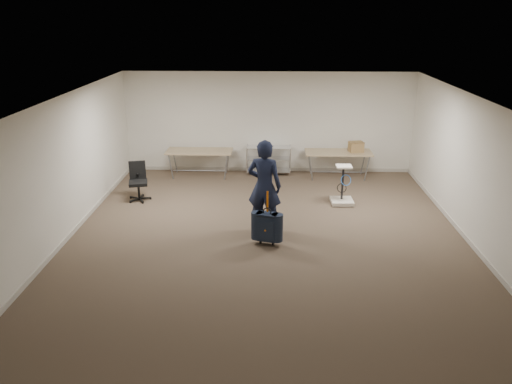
{
  "coord_description": "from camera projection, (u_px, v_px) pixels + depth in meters",
  "views": [
    {
      "loc": [
        0.07,
        -9.22,
        4.32
      ],
      "look_at": [
        -0.23,
        0.3,
        0.86
      ],
      "focal_mm": 35.0,
      "sensor_mm": 36.0,
      "label": 1
    }
  ],
  "objects": [
    {
      "name": "folding_table_right",
      "position": [
        338.0,
        154.0,
        13.56
      ],
      "size": [
        1.8,
        0.75,
        0.73
      ],
      "color": "tan",
      "rests_on": "ground"
    },
    {
      "name": "cardboard_box",
      "position": [
        356.0,
        147.0,
        13.49
      ],
      "size": [
        0.42,
        0.35,
        0.28
      ],
      "primitive_type": "cube",
      "rotation": [
        0.0,
        0.0,
        0.21
      ],
      "color": "olive",
      "rests_on": "folding_table_right"
    },
    {
      "name": "person",
      "position": [
        264.0,
        186.0,
        10.17
      ],
      "size": [
        0.79,
        0.61,
        1.93
      ],
      "primitive_type": "imported",
      "rotation": [
        0.0,
        0.0,
        2.91
      ],
      "color": "black",
      "rests_on": "ground"
    },
    {
      "name": "suitcase",
      "position": [
        267.0,
        227.0,
        9.69
      ],
      "size": [
        0.45,
        0.33,
        1.11
      ],
      "color": "black",
      "rests_on": "ground"
    },
    {
      "name": "equipment_cart",
      "position": [
        342.0,
        194.0,
        11.82
      ],
      "size": [
        0.53,
        0.53,
        0.95
      ],
      "color": "silver",
      "rests_on": "ground"
    },
    {
      "name": "folding_table_left",
      "position": [
        199.0,
        152.0,
        13.67
      ],
      "size": [
        1.8,
        0.75,
        0.73
      ],
      "color": "tan",
      "rests_on": "ground"
    },
    {
      "name": "room_shell",
      "position": [
        267.0,
        209.0,
        11.42
      ],
      "size": [
        8.0,
        9.0,
        9.0
      ],
      "color": "silver",
      "rests_on": "ground"
    },
    {
      "name": "ground",
      "position": [
        267.0,
        237.0,
        10.14
      ],
      "size": [
        9.0,
        9.0,
        0.0
      ],
      "primitive_type": "plane",
      "color": "#4F4030",
      "rests_on": "ground"
    },
    {
      "name": "wire_shelf",
      "position": [
        269.0,
        159.0,
        13.93
      ],
      "size": [
        1.22,
        0.47,
        0.8
      ],
      "color": "silver",
      "rests_on": "ground"
    },
    {
      "name": "office_chair",
      "position": [
        139.0,
        189.0,
        12.07
      ],
      "size": [
        0.56,
        0.56,
        0.93
      ],
      "color": "black",
      "rests_on": "ground"
    }
  ]
}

